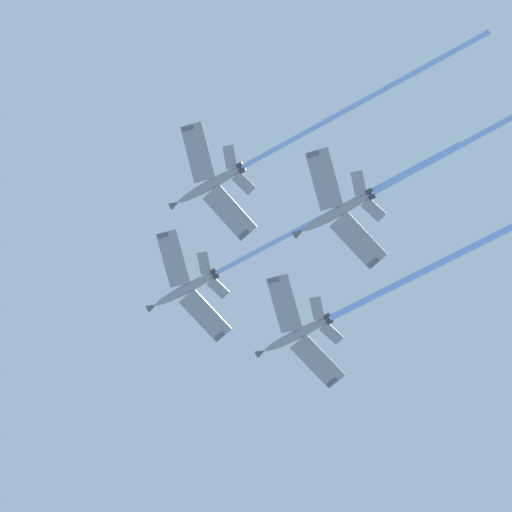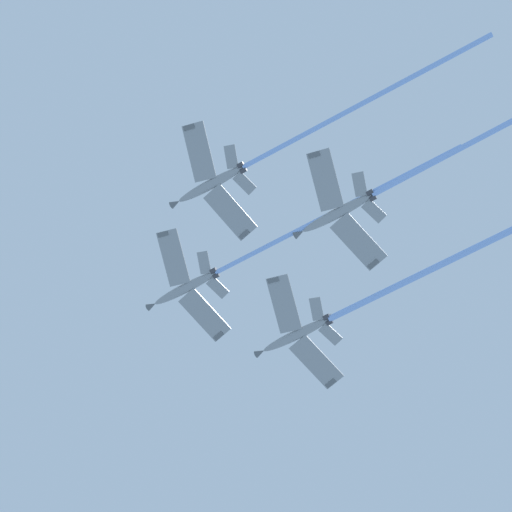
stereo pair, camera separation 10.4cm
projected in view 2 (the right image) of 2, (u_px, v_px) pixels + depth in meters
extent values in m
ellipsoid|color=gray|center=(185.00, 288.00, 122.94)|extent=(8.82, 10.25, 4.38)
cone|color=#595E60|center=(152.00, 306.00, 124.88)|extent=(2.10, 2.19, 1.57)
ellipsoid|color=black|center=(176.00, 293.00, 124.12)|extent=(2.64, 2.90, 1.59)
cube|color=gray|center=(173.00, 258.00, 122.25)|extent=(8.20, 9.33, 1.11)
cube|color=#595E60|center=(163.00, 234.00, 122.00)|extent=(1.84, 1.62, 0.58)
cube|color=gray|center=(205.00, 315.00, 122.97)|extent=(9.64, 7.05, 1.11)
cube|color=#595E60|center=(218.00, 336.00, 123.28)|extent=(1.39, 1.90, 0.58)
cube|color=gray|center=(204.00, 263.00, 121.33)|extent=(3.44, 3.99, 0.61)
cube|color=gray|center=(218.00, 288.00, 121.64)|extent=(4.00, 2.97, 0.61)
cube|color=#595E60|center=(212.00, 274.00, 122.88)|extent=(2.07, 2.46, 3.32)
cylinder|color=#38383D|center=(214.00, 271.00, 121.13)|extent=(1.36, 1.41, 1.03)
cylinder|color=#38383D|center=(216.00, 276.00, 121.19)|extent=(1.36, 1.41, 1.03)
cylinder|color=#8CB2F4|center=(332.00, 213.00, 114.98)|extent=(26.62, 32.18, 11.50)
ellipsoid|color=gray|center=(211.00, 184.00, 119.01)|extent=(8.96, 10.14, 4.40)
cone|color=#595E60|center=(175.00, 203.00, 120.96)|extent=(2.12, 2.19, 1.57)
ellipsoid|color=black|center=(201.00, 190.00, 120.19)|extent=(2.66, 2.89, 1.59)
cube|color=gray|center=(199.00, 152.00, 118.32)|extent=(8.11, 9.37, 1.12)
cube|color=#595E60|center=(189.00, 127.00, 118.07)|extent=(1.85, 1.60, 0.58)
cube|color=gray|center=(230.00, 212.00, 119.05)|extent=(9.63, 7.16, 1.12)
cube|color=#595E60|center=(244.00, 234.00, 119.35)|extent=(1.41, 1.90, 0.58)
cube|color=gray|center=(231.00, 157.00, 117.40)|extent=(3.40, 4.00, 0.62)
cube|color=gray|center=(245.00, 183.00, 117.72)|extent=(4.01, 3.02, 0.62)
cube|color=#595E60|center=(239.00, 170.00, 118.95)|extent=(2.11, 2.43, 3.32)
cylinder|color=#38383D|center=(241.00, 165.00, 117.20)|extent=(1.37, 1.41, 1.03)
cylinder|color=#38383D|center=(243.00, 170.00, 117.26)|extent=(1.37, 1.41, 1.03)
cylinder|color=#8CB2F4|center=(361.00, 104.00, 111.28)|extent=(26.08, 30.48, 11.15)
ellipsoid|color=gray|center=(296.00, 335.00, 119.67)|extent=(8.70, 10.34, 4.37)
cone|color=#595E60|center=(260.00, 352.00, 121.61)|extent=(2.09, 2.20, 1.57)
ellipsoid|color=black|center=(285.00, 339.00, 120.85)|extent=(2.61, 2.92, 1.58)
cube|color=gray|center=(284.00, 304.00, 118.99)|extent=(8.28, 9.29, 1.11)
cube|color=#595E60|center=(273.00, 280.00, 118.74)|extent=(1.83, 1.63, 0.57)
cube|color=gray|center=(316.00, 362.00, 119.70)|extent=(9.65, 6.95, 1.11)
cube|color=#595E60|center=(331.00, 383.00, 120.00)|extent=(1.37, 1.90, 0.57)
cube|color=gray|center=(317.00, 309.00, 118.07)|extent=(3.47, 3.99, 0.61)
cube|color=gray|center=(331.00, 334.00, 118.38)|extent=(4.00, 2.93, 0.61)
cube|color=#595E60|center=(324.00, 320.00, 119.62)|extent=(2.03, 2.48, 3.32)
cylinder|color=#38383D|center=(327.00, 317.00, 117.87)|extent=(1.36, 1.41, 1.03)
cylinder|color=#38383D|center=(329.00, 322.00, 117.93)|extent=(1.36, 1.41, 1.03)
cylinder|color=#8CB2F4|center=(473.00, 249.00, 110.83)|extent=(30.08, 37.40, 13.26)
ellipsoid|color=gray|center=(337.00, 213.00, 114.51)|extent=(8.72, 10.33, 4.36)
cone|color=#595E60|center=(299.00, 233.00, 116.45)|extent=(2.09, 2.20, 1.57)
ellipsoid|color=black|center=(326.00, 219.00, 115.69)|extent=(2.62, 2.92, 1.58)
cube|color=gray|center=(325.00, 180.00, 113.83)|extent=(8.26, 9.30, 1.11)
cube|color=#595E60|center=(314.00, 155.00, 113.58)|extent=(1.83, 1.63, 0.57)
cube|color=gray|center=(359.00, 242.00, 114.54)|extent=(9.65, 6.97, 1.11)
cube|color=#595E60|center=(373.00, 264.00, 114.85)|extent=(1.38, 1.90, 0.57)
cube|color=gray|center=(360.00, 184.00, 112.91)|extent=(3.46, 3.99, 0.61)
cube|color=gray|center=(374.00, 211.00, 113.22)|extent=(4.00, 2.94, 0.61)
cube|color=#595E60|center=(366.00, 197.00, 114.46)|extent=(2.04, 2.48, 3.32)
cylinder|color=#38383D|center=(370.00, 193.00, 112.71)|extent=(1.36, 1.41, 1.03)
cylinder|color=#38383D|center=(373.00, 198.00, 112.77)|extent=(1.36, 1.41, 1.03)
cylinder|color=#8CB2F4|center=(512.00, 121.00, 106.35)|extent=(27.27, 33.74, 11.90)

